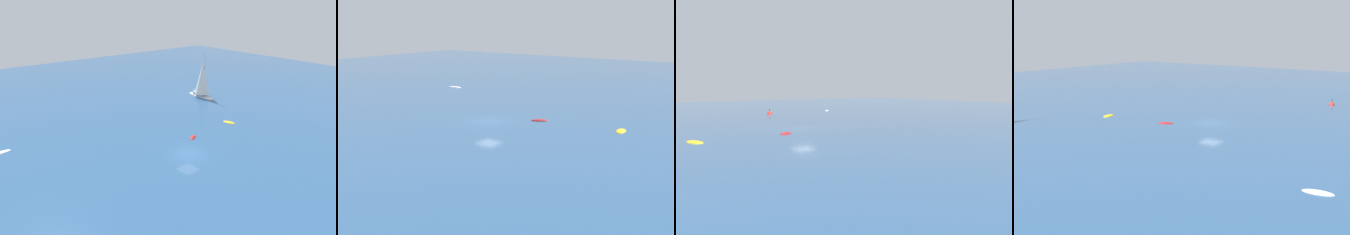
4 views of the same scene
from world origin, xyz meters
TOP-DOWN VIEW (x-y plane):
  - ground_plane at (0.00, 0.00)m, footprint 160.00×160.00m
  - sloop at (18.69, -21.39)m, footprint 7.40×3.35m
  - skiff at (3.63, -4.36)m, footprint 1.71×2.05m
  - tender at (4.21, -13.79)m, footprint 2.42×1.55m
  - rib at (17.16, 20.48)m, footprint 1.23×2.52m

SIDE VIEW (x-z plane):
  - ground_plane at x=0.00m, z-range 0.00..0.00m
  - skiff at x=3.63m, z-range -0.18..0.18m
  - tender at x=4.21m, z-range -0.17..0.17m
  - rib at x=17.16m, z-range -0.18..0.18m
  - sloop at x=18.69m, z-range -1.55..8.83m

